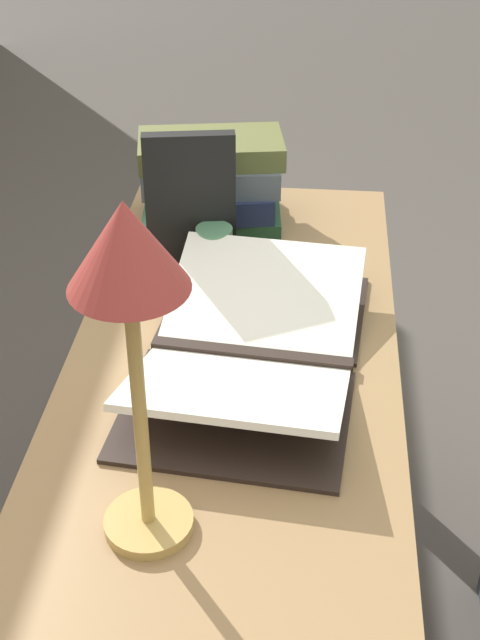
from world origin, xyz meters
The scene contains 7 objects.
ground_plane centered at (0.00, 0.00, 0.00)m, with size 12.00×12.00×0.00m, color #47423D.
reading_desk centered at (0.00, 0.00, 0.62)m, with size 1.32×0.55×0.74m.
open_book centered at (0.00, -0.03, 0.77)m, with size 0.60×0.40×0.09m.
book_stack_tall centered at (0.49, 0.09, 0.83)m, with size 0.24×0.31×0.19m.
book_standing_upright centered at (0.32, 0.11, 0.87)m, with size 0.05×0.17×0.26m.
reading_lamp centered at (-0.38, 0.07, 1.11)m, with size 0.14×0.14×0.48m.
coffee_mug centered at (0.29, 0.06, 0.79)m, with size 0.10×0.07×0.09m.
Camera 1 is at (-1.19, -0.12, 1.63)m, focal length 50.00 mm.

